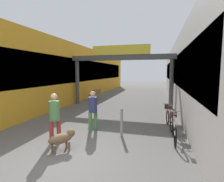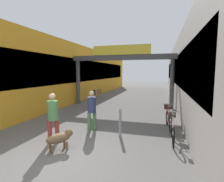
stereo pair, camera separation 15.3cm
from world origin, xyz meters
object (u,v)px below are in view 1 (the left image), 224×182
at_px(dog_on_leash, 63,138).
at_px(cafe_chair_black_nearer, 92,94).
at_px(bicycle_red_second, 169,117).
at_px(pedestrian_companion, 93,108).
at_px(bicycle_silver_nearest, 174,128).
at_px(cafe_chair_wood_farther, 98,93).
at_px(pedestrian_with_dog, 55,115).
at_px(bollard_post_metal, 122,122).

xyz_separation_m(dog_on_leash, cafe_chair_black_nearer, (-2.55, 8.89, 0.15)).
relative_size(bicycle_red_second, cafe_chair_black_nearer, 1.89).
xyz_separation_m(pedestrian_companion, dog_on_leash, (-0.21, -1.97, -0.53)).
bearing_deg(bicycle_silver_nearest, cafe_chair_wood_farther, 125.49).
height_order(pedestrian_with_dog, bicycle_silver_nearest, pedestrian_with_dog).
distance_m(bicycle_silver_nearest, cafe_chair_wood_farther, 9.79).
bearing_deg(pedestrian_companion, pedestrian_with_dog, -116.00).
bearing_deg(cafe_chair_black_nearer, bollard_post_metal, -60.92).
bearing_deg(bollard_post_metal, pedestrian_with_dog, -148.61).
distance_m(pedestrian_companion, cafe_chair_black_nearer, 7.46).
bearing_deg(cafe_chair_wood_farther, cafe_chair_black_nearer, -102.10).
bearing_deg(bicycle_silver_nearest, pedestrian_companion, 176.49).
xyz_separation_m(bicycle_red_second, cafe_chair_wood_farther, (-5.59, 6.53, 0.10)).
distance_m(dog_on_leash, bicycle_red_second, 4.56).
distance_m(dog_on_leash, cafe_chair_black_nearer, 9.25).
bearing_deg(cafe_chair_black_nearer, pedestrian_companion, -68.24).
distance_m(pedestrian_companion, bicycle_red_second, 3.30).
xyz_separation_m(bicycle_silver_nearest, bollard_post_metal, (-1.85, -0.12, 0.10)).
xyz_separation_m(dog_on_leash, bollard_post_metal, (1.47, 1.66, 0.14)).
bearing_deg(cafe_chair_black_nearer, cafe_chair_wood_farther, 77.90).
bearing_deg(bollard_post_metal, bicycle_red_second, 41.60).
xyz_separation_m(pedestrian_with_dog, pedestrian_companion, (0.75, 1.54, -0.04)).
bearing_deg(pedestrian_companion, bicycle_silver_nearest, -3.51).
xyz_separation_m(pedestrian_with_dog, bicycle_red_second, (3.77, 2.79, -0.53)).
relative_size(bicycle_silver_nearest, cafe_chair_black_nearer, 1.90).
xyz_separation_m(pedestrian_with_dog, bollard_post_metal, (2.01, 1.23, -0.43)).
bearing_deg(cafe_chair_black_nearer, bicycle_red_second, -44.44).
bearing_deg(bicycle_red_second, pedestrian_companion, -157.51).
bearing_deg(bicycle_red_second, pedestrian_with_dog, -143.51).
xyz_separation_m(pedestrian_with_dog, dog_on_leash, (0.54, -0.43, -0.57)).
relative_size(bollard_post_metal, cafe_chair_wood_farther, 1.18).
xyz_separation_m(pedestrian_companion, bollard_post_metal, (1.26, -0.31, -0.39)).
xyz_separation_m(pedestrian_companion, bicycle_silver_nearest, (3.11, -0.19, -0.48)).
relative_size(pedestrian_companion, bollard_post_metal, 1.54).
distance_m(pedestrian_with_dog, pedestrian_companion, 1.71).
height_order(dog_on_leash, cafe_chair_black_nearer, cafe_chair_black_nearer).
xyz_separation_m(bollard_post_metal, cafe_chair_black_nearer, (-4.02, 7.23, 0.01)).
height_order(pedestrian_with_dog, bicycle_red_second, pedestrian_with_dog).
relative_size(pedestrian_companion, cafe_chair_wood_farther, 1.82).
bearing_deg(pedestrian_with_dog, bicycle_silver_nearest, 19.22).
relative_size(bollard_post_metal, cafe_chair_black_nearer, 1.18).
relative_size(pedestrian_companion, dog_on_leash, 1.92).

